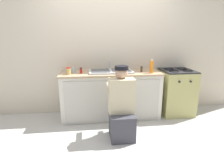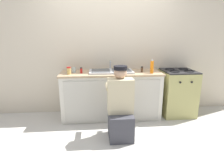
{
  "view_description": "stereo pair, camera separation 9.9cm",
  "coord_description": "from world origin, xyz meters",
  "views": [
    {
      "loc": [
        -0.38,
        -3.07,
        1.55
      ],
      "look_at": [
        0.0,
        0.1,
        0.7
      ],
      "focal_mm": 30.0,
      "sensor_mm": 36.0,
      "label": 1
    },
    {
      "loc": [
        -0.28,
        -3.08,
        1.55
      ],
      "look_at": [
        0.0,
        0.1,
        0.7
      ],
      "focal_mm": 30.0,
      "sensor_mm": 36.0,
      "label": 2
    }
  ],
  "objects": [
    {
      "name": "ground_plane",
      "position": [
        0.0,
        0.0,
        0.0
      ],
      "size": [
        12.0,
        12.0,
        0.0
      ],
      "primitive_type": "plane",
      "color": "beige"
    },
    {
      "name": "back_wall",
      "position": [
        0.0,
        0.65,
        1.25
      ],
      "size": [
        6.0,
        0.1,
        2.5
      ],
      "primitive_type": "cube",
      "color": "beige",
      "rests_on": "ground_plane"
    },
    {
      "name": "counter_cabinet",
      "position": [
        0.0,
        0.29,
        0.42
      ],
      "size": [
        1.81,
        0.62,
        0.84
      ],
      "color": "silver",
      "rests_on": "ground_plane"
    },
    {
      "name": "countertop",
      "position": [
        0.0,
        0.3,
        0.86
      ],
      "size": [
        1.85,
        0.62,
        0.03
      ],
      "primitive_type": "cube",
      "color": "tan",
      "rests_on": "counter_cabinet"
    },
    {
      "name": "sink_double_basin",
      "position": [
        0.0,
        0.3,
        0.89
      ],
      "size": [
        0.8,
        0.44,
        0.19
      ],
      "color": "silver",
      "rests_on": "countertop"
    },
    {
      "name": "stove_range",
      "position": [
        1.3,
        0.3,
        0.44
      ],
      "size": [
        0.61,
        0.62,
        0.9
      ],
      "color": "tan",
      "rests_on": "ground_plane"
    },
    {
      "name": "plumber_person",
      "position": [
        0.08,
        -0.47,
        0.46
      ],
      "size": [
        0.42,
        0.61,
        1.1
      ],
      "color": "#3F3F47",
      "rests_on": "ground_plane"
    },
    {
      "name": "condiment_jar",
      "position": [
        -0.75,
        0.17,
        0.94
      ],
      "size": [
        0.07,
        0.07,
        0.13
      ],
      "color": "#DBB760",
      "rests_on": "countertop"
    },
    {
      "name": "spice_bottle_red",
      "position": [
        -0.54,
        0.25,
        0.92
      ],
      "size": [
        0.04,
        0.04,
        0.1
      ],
      "color": "red",
      "rests_on": "countertop"
    },
    {
      "name": "spice_bottle_pepper",
      "position": [
        0.57,
        0.25,
        0.92
      ],
      "size": [
        0.04,
        0.04,
        0.1
      ],
      "color": "#513823",
      "rests_on": "countertop"
    },
    {
      "name": "soap_bottle_orange",
      "position": [
        0.72,
        0.13,
        0.98
      ],
      "size": [
        0.06,
        0.06,
        0.25
      ],
      "color": "orange",
      "rests_on": "countertop"
    },
    {
      "name": "water_glass",
      "position": [
        -0.68,
        0.32,
        0.92
      ],
      "size": [
        0.06,
        0.06,
        0.1
      ],
      "color": "#ADC6CC",
      "rests_on": "countertop"
    }
  ]
}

